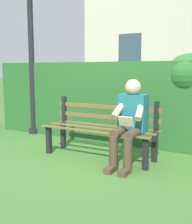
# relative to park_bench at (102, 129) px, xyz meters

# --- Properties ---
(ground) EXTENTS (60.00, 60.00, 0.00)m
(ground) POSITION_rel_park_bench_xyz_m (0.00, 0.08, -0.43)
(ground) COLOR #3D6B2D
(park_bench) EXTENTS (1.75, 0.55, 0.87)m
(park_bench) POSITION_rel_park_bench_xyz_m (0.00, 0.00, 0.00)
(park_bench) COLOR black
(park_bench) RESTS_ON ground
(person_seated) EXTENTS (0.44, 0.73, 1.18)m
(person_seated) POSITION_rel_park_bench_xyz_m (-0.53, 0.18, 0.20)
(person_seated) COLOR #1E6672
(person_seated) RESTS_ON ground
(hedge_backdrop) EXTENTS (4.77, 0.83, 1.57)m
(hedge_backdrop) POSITION_rel_park_bench_xyz_m (0.36, -1.08, 0.34)
(hedge_backdrop) COLOR #265B28
(hedge_backdrop) RESTS_ON ground
(lamp_post) EXTENTS (0.31, 0.31, 3.66)m
(lamp_post) POSITION_rel_park_bench_xyz_m (1.96, -0.72, 1.88)
(lamp_post) COLOR black
(lamp_post) RESTS_ON ground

